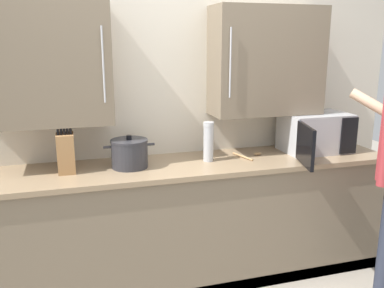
# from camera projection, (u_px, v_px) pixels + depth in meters

# --- Properties ---
(back_wall_tiled) EXTENTS (3.90, 0.44, 2.61)m
(back_wall_tiled) POSITION_uv_depth(u_px,v_px,m) (160.00, 91.00, 3.06)
(back_wall_tiled) COLOR beige
(back_wall_tiled) RESTS_ON ground_plane
(counter_unit) EXTENTS (3.30, 0.61, 0.91)m
(counter_unit) POSITION_uv_depth(u_px,v_px,m) (170.00, 224.00, 3.02)
(counter_unit) COLOR #756651
(counter_unit) RESTS_ON ground_plane
(microwave_oven) EXTENTS (0.60, 0.70, 0.30)m
(microwave_oven) POSITION_uv_depth(u_px,v_px,m) (313.00, 133.00, 3.22)
(microwave_oven) COLOR #B7BABF
(microwave_oven) RESTS_ON counter_unit
(knife_block) EXTENTS (0.11, 0.15, 0.35)m
(knife_block) POSITION_uv_depth(u_px,v_px,m) (66.00, 153.00, 2.71)
(knife_block) COLOR #A37547
(knife_block) RESTS_ON counter_unit
(wooden_spoon) EXTENTS (0.21, 0.22, 0.02)m
(wooden_spoon) POSITION_uv_depth(u_px,v_px,m) (250.00, 155.00, 3.12)
(wooden_spoon) COLOR tan
(wooden_spoon) RESTS_ON counter_unit
(stock_pot) EXTENTS (0.35, 0.25, 0.22)m
(stock_pot) POSITION_uv_depth(u_px,v_px,m) (130.00, 153.00, 2.82)
(stock_pot) COLOR #2D2D33
(stock_pot) RESTS_ON counter_unit
(thermos_flask) EXTENTS (0.08, 0.08, 0.29)m
(thermos_flask) POSITION_uv_depth(u_px,v_px,m) (208.00, 142.00, 2.96)
(thermos_flask) COLOR #B7BABF
(thermos_flask) RESTS_ON counter_unit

